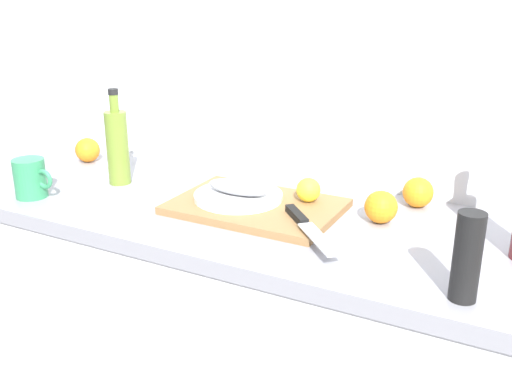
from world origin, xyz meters
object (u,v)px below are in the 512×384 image
olive_oil_bottle (117,146)px  orange_0 (418,192)px  lemon_0 (308,190)px  coffee_mug_0 (31,178)px  cutting_board (256,206)px  chef_knife (304,223)px  fish_fillet (238,187)px  pepper_mill (467,257)px  white_plate (238,196)px

olive_oil_bottle → orange_0: olive_oil_bottle is taller
lemon_0 → coffee_mug_0: coffee_mug_0 is taller
cutting_board → coffee_mug_0: bearing=-161.4°
lemon_0 → chef_knife: bearing=-69.7°
coffee_mug_0 → orange_0: size_ratio=1.58×
fish_fillet → pepper_mill: pepper_mill is taller
white_plate → olive_oil_bottle: bearing=179.5°
orange_0 → lemon_0: bearing=-149.3°
fish_fillet → olive_oil_bottle: 0.41m
cutting_board → lemon_0: (0.12, 0.07, 0.04)m
white_plate → orange_0: orange_0 is taller
cutting_board → coffee_mug_0: size_ratio=3.38×
lemon_0 → fish_fillet: bearing=-158.0°
chef_knife → orange_0: bearing=104.7°
pepper_mill → chef_knife: bearing=160.2°
orange_0 → pepper_mill: 0.49m
cutting_board → orange_0: size_ratio=5.34×
orange_0 → fish_fillet: bearing=-152.6°
white_plate → olive_oil_bottle: 0.41m
white_plate → pepper_mill: 0.66m
orange_0 → white_plate: bearing=-152.6°
cutting_board → lemon_0: lemon_0 is taller
coffee_mug_0 → pepper_mill: pepper_mill is taller
white_plate → lemon_0: 0.19m
coffee_mug_0 → lemon_0: bearing=21.1°
white_plate → coffee_mug_0: size_ratio=1.86×
olive_oil_bottle → pepper_mill: olive_oil_bottle is taller
lemon_0 → orange_0: bearing=30.7°
cutting_board → olive_oil_bottle: bearing=179.0°
lemon_0 → olive_oil_bottle: 0.58m
fish_fillet → orange_0: (0.42, 0.22, -0.01)m
olive_oil_bottle → coffee_mug_0: (-0.13, -0.21, -0.06)m
fish_fillet → coffee_mug_0: coffee_mug_0 is taller
lemon_0 → orange_0: lemon_0 is taller
chef_knife → lemon_0: bearing=156.4°
fish_fillet → pepper_mill: bearing=-20.6°
olive_oil_bottle → coffee_mug_0: size_ratio=2.21×
orange_0 → pepper_mill: bearing=-66.9°
chef_knife → coffee_mug_0: 0.78m
fish_fillet → olive_oil_bottle: size_ratio=0.63×
fish_fillet → chef_knife: fish_fillet is taller
white_plate → pepper_mill: size_ratio=1.35×
lemon_0 → orange_0: size_ratio=0.80×
cutting_board → lemon_0: bearing=32.7°
fish_fillet → coffee_mug_0: size_ratio=1.39×
white_plate → olive_oil_bottle: (-0.41, 0.00, 0.09)m
white_plate → fish_fillet: fish_fillet is taller
chef_knife → olive_oil_bottle: (-0.64, 0.10, 0.08)m
coffee_mug_0 → pepper_mill: (1.15, -0.02, 0.03)m
white_plate → chef_knife: 0.25m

